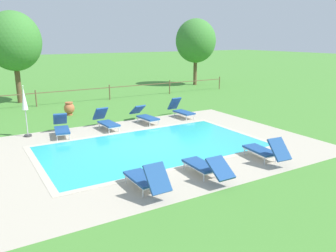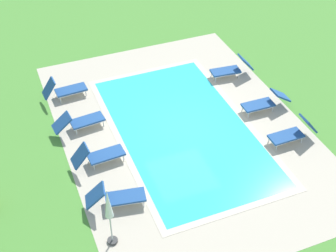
{
  "view_description": "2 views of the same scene",
  "coord_description": "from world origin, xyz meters",
  "px_view_note": "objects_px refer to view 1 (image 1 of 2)",
  "views": [
    {
      "loc": [
        -6.15,
        -11.47,
        4.24
      ],
      "look_at": [
        0.99,
        0.5,
        0.6
      ],
      "focal_mm": 36.41,
      "sensor_mm": 36.0,
      "label": 1
    },
    {
      "loc": [
        -12.85,
        5.77,
        11.83
      ],
      "look_at": [
        -0.18,
        0.7,
        0.52
      ],
      "focal_mm": 50.56,
      "sensor_mm": 36.0,
      "label": 2
    }
  ],
  "objects_px": {
    "sun_lounger_north_end": "(206,166)",
    "tree_west_mid": "(196,41)",
    "sun_lounger_north_far": "(145,116)",
    "sun_lounger_south_mid": "(146,179)",
    "terracotta_urn_near_fence": "(69,108)",
    "tree_far_west": "(14,41)",
    "sun_lounger_north_near_steps": "(106,121)",
    "patio_umbrella_closed_row_mid_west": "(25,103)",
    "sun_lounger_south_far": "(181,110)",
    "sun_lounger_south_near_corner": "(61,127)",
    "sun_lounger_north_mid": "(265,150)"
  },
  "relations": [
    {
      "from": "patio_umbrella_closed_row_mid_west",
      "to": "sun_lounger_north_end",
      "type": "bearing_deg",
      "value": -62.27
    },
    {
      "from": "patio_umbrella_closed_row_mid_west",
      "to": "tree_far_west",
      "type": "height_order",
      "value": "tree_far_west"
    },
    {
      "from": "sun_lounger_north_near_steps",
      "to": "sun_lounger_north_end",
      "type": "relative_size",
      "value": 0.94
    },
    {
      "from": "sun_lounger_north_near_steps",
      "to": "patio_umbrella_closed_row_mid_west",
      "type": "relative_size",
      "value": 0.85
    },
    {
      "from": "sun_lounger_south_mid",
      "to": "patio_umbrella_closed_row_mid_west",
      "type": "distance_m",
      "value": 7.92
    },
    {
      "from": "sun_lounger_south_near_corner",
      "to": "patio_umbrella_closed_row_mid_west",
      "type": "xyz_separation_m",
      "value": [
        -1.34,
        0.57,
        1.11
      ]
    },
    {
      "from": "sun_lounger_north_near_steps",
      "to": "tree_west_mid",
      "type": "relative_size",
      "value": 0.33
    },
    {
      "from": "sun_lounger_south_near_corner",
      "to": "sun_lounger_south_far",
      "type": "relative_size",
      "value": 1.09
    },
    {
      "from": "sun_lounger_north_far",
      "to": "sun_lounger_south_mid",
      "type": "relative_size",
      "value": 1.1
    },
    {
      "from": "tree_west_mid",
      "to": "sun_lounger_south_far",
      "type": "bearing_deg",
      "value": -128.48
    },
    {
      "from": "sun_lounger_north_mid",
      "to": "tree_far_west",
      "type": "bearing_deg",
      "value": 109.44
    },
    {
      "from": "sun_lounger_south_near_corner",
      "to": "terracotta_urn_near_fence",
      "type": "bearing_deg",
      "value": 70.25
    },
    {
      "from": "tree_west_mid",
      "to": "terracotta_urn_near_fence",
      "type": "bearing_deg",
      "value": -153.18
    },
    {
      "from": "sun_lounger_north_near_steps",
      "to": "sun_lounger_south_far",
      "type": "relative_size",
      "value": 1.04
    },
    {
      "from": "terracotta_urn_near_fence",
      "to": "sun_lounger_north_mid",
      "type": "bearing_deg",
      "value": -69.91
    },
    {
      "from": "patio_umbrella_closed_row_mid_west",
      "to": "terracotta_urn_near_fence",
      "type": "distance_m",
      "value": 4.44
    },
    {
      "from": "sun_lounger_north_near_steps",
      "to": "sun_lounger_north_mid",
      "type": "distance_m",
      "value": 7.7
    },
    {
      "from": "sun_lounger_south_mid",
      "to": "patio_umbrella_closed_row_mid_west",
      "type": "height_order",
      "value": "patio_umbrella_closed_row_mid_west"
    },
    {
      "from": "sun_lounger_south_mid",
      "to": "sun_lounger_north_near_steps",
      "type": "bearing_deg",
      "value": 77.99
    },
    {
      "from": "tree_far_west",
      "to": "terracotta_urn_near_fence",
      "type": "bearing_deg",
      "value": -71.85
    },
    {
      "from": "sun_lounger_south_mid",
      "to": "terracotta_urn_near_fence",
      "type": "relative_size",
      "value": 2.53
    },
    {
      "from": "tree_far_west",
      "to": "tree_west_mid",
      "type": "height_order",
      "value": "tree_far_west"
    },
    {
      "from": "sun_lounger_north_far",
      "to": "sun_lounger_south_mid",
      "type": "distance_m",
      "value": 8.07
    },
    {
      "from": "sun_lounger_north_end",
      "to": "tree_west_mid",
      "type": "xyz_separation_m",
      "value": [
        12.07,
        17.7,
        3.55
      ]
    },
    {
      "from": "patio_umbrella_closed_row_mid_west",
      "to": "sun_lounger_north_near_steps",
      "type": "bearing_deg",
      "value": -9.03
    },
    {
      "from": "sun_lounger_south_far",
      "to": "terracotta_urn_near_fence",
      "type": "xyz_separation_m",
      "value": [
        -5.11,
        3.61,
        -0.0
      ]
    },
    {
      "from": "sun_lounger_north_end",
      "to": "sun_lounger_south_near_corner",
      "type": "distance_m",
      "value": 7.55
    },
    {
      "from": "sun_lounger_north_near_steps",
      "to": "sun_lounger_north_end",
      "type": "xyz_separation_m",
      "value": [
        0.57,
        -7.08,
        -0.03
      ]
    },
    {
      "from": "sun_lounger_south_far",
      "to": "patio_umbrella_closed_row_mid_west",
      "type": "distance_m",
      "value": 7.93
    },
    {
      "from": "patio_umbrella_closed_row_mid_west",
      "to": "tree_far_west",
      "type": "bearing_deg",
      "value": 83.98
    },
    {
      "from": "sun_lounger_south_near_corner",
      "to": "sun_lounger_south_mid",
      "type": "height_order",
      "value": "sun_lounger_south_mid"
    },
    {
      "from": "sun_lounger_north_far",
      "to": "tree_far_west",
      "type": "xyz_separation_m",
      "value": [
        -4.65,
        9.22,
        3.61
      ]
    },
    {
      "from": "sun_lounger_south_mid",
      "to": "patio_umbrella_closed_row_mid_west",
      "type": "xyz_separation_m",
      "value": [
        -1.95,
        7.59,
        1.1
      ]
    },
    {
      "from": "sun_lounger_south_near_corner",
      "to": "sun_lounger_south_far",
      "type": "bearing_deg",
      "value": 2.44
    },
    {
      "from": "sun_lounger_north_mid",
      "to": "sun_lounger_south_mid",
      "type": "xyz_separation_m",
      "value": [
        -4.76,
        -0.07,
        0.01
      ]
    },
    {
      "from": "sun_lounger_north_near_steps",
      "to": "tree_far_west",
      "type": "xyz_separation_m",
      "value": [
        -2.51,
        9.38,
        3.59
      ]
    },
    {
      "from": "sun_lounger_north_near_steps",
      "to": "sun_lounger_south_mid",
      "type": "bearing_deg",
      "value": -102.01
    },
    {
      "from": "sun_lounger_north_mid",
      "to": "sun_lounger_north_far",
      "type": "height_order",
      "value": "sun_lounger_north_mid"
    },
    {
      "from": "sun_lounger_south_far",
      "to": "tree_far_west",
      "type": "relative_size",
      "value": 0.31
    },
    {
      "from": "sun_lounger_north_mid",
      "to": "patio_umbrella_closed_row_mid_west",
      "type": "xyz_separation_m",
      "value": [
        -6.7,
        7.52,
        1.11
      ]
    },
    {
      "from": "sun_lounger_north_end",
      "to": "terracotta_urn_near_fence",
      "type": "height_order",
      "value": "sun_lounger_north_end"
    },
    {
      "from": "sun_lounger_north_mid",
      "to": "sun_lounger_south_near_corner",
      "type": "height_order",
      "value": "sun_lounger_north_mid"
    },
    {
      "from": "terracotta_urn_near_fence",
      "to": "patio_umbrella_closed_row_mid_west",
      "type": "bearing_deg",
      "value": -129.51
    },
    {
      "from": "sun_lounger_north_far",
      "to": "sun_lounger_north_end",
      "type": "bearing_deg",
      "value": -102.23
    },
    {
      "from": "sun_lounger_north_near_steps",
      "to": "tree_west_mid",
      "type": "bearing_deg",
      "value": 40.03
    },
    {
      "from": "sun_lounger_north_mid",
      "to": "sun_lounger_south_mid",
      "type": "distance_m",
      "value": 4.76
    },
    {
      "from": "sun_lounger_north_near_steps",
      "to": "tree_far_west",
      "type": "distance_m",
      "value": 10.35
    },
    {
      "from": "sun_lounger_north_far",
      "to": "tree_far_west",
      "type": "bearing_deg",
      "value": 116.76
    },
    {
      "from": "sun_lounger_north_end",
      "to": "tree_west_mid",
      "type": "relative_size",
      "value": 0.35
    },
    {
      "from": "sun_lounger_south_far",
      "to": "patio_umbrella_closed_row_mid_west",
      "type": "height_order",
      "value": "patio_umbrella_closed_row_mid_west"
    }
  ]
}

